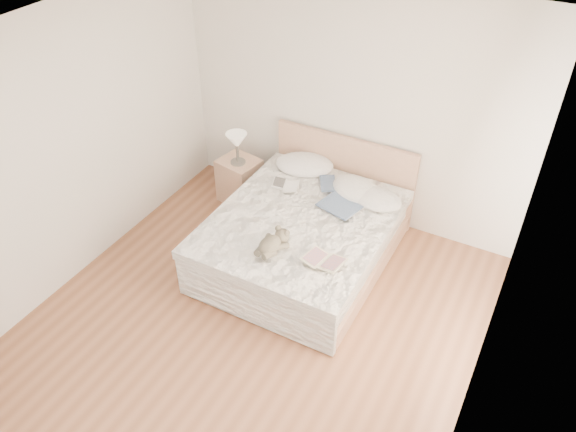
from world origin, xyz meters
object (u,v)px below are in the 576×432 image
Objects in this scene: childrens_book at (324,261)px; teddy_bear at (270,250)px; bed at (305,236)px; photo_book at (285,185)px; table_lamp at (237,142)px; nightstand at (240,180)px.

teddy_bear is at bearing -155.50° from childrens_book.
bed is 0.61m from photo_book.
table_lamp is 1.24× the size of photo_book.
table_lamp is 1.14× the size of teddy_bear.
childrens_book is (0.90, -0.91, 0.00)m from photo_book.
photo_book and childrens_book have the same top height.
nightstand is (-1.19, 0.59, -0.03)m from bed.
photo_book is at bearing 145.02° from childrens_book.
teddy_bear reaches higher than nightstand.
teddy_bear is at bearing -47.49° from table_lamp.
teddy_bear is at bearing -47.93° from nightstand.
table_lamp is at bearing -65.82° from nightstand.
teddy_bear is at bearing -87.33° from photo_book.
bed is at bearing 140.16° from childrens_book.
bed is at bearing 97.50° from teddy_bear.
table_lamp is at bearing 140.59° from teddy_bear.
nightstand is at bearing 114.18° from table_lamp.
teddy_bear reaches higher than photo_book.
bed is 5.52× the size of table_lamp.
nightstand is at bearing 155.15° from childrens_book.
table_lamp reaches higher than teddy_bear.
childrens_book reaches higher than nightstand.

